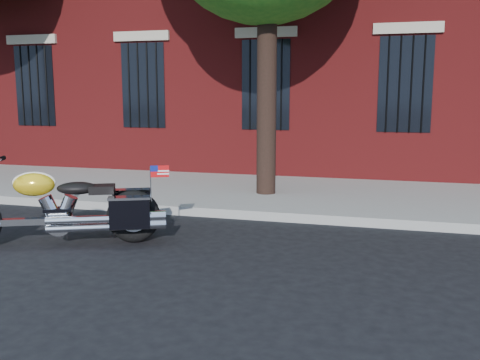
# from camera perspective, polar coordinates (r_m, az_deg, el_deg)

# --- Properties ---
(ground) EXTENTS (120.00, 120.00, 0.00)m
(ground) POSITION_cam_1_polar(r_m,az_deg,el_deg) (7.61, -5.75, -6.20)
(ground) COLOR black
(ground) RESTS_ON ground
(curb) EXTENTS (40.00, 0.16, 0.15)m
(curb) POSITION_cam_1_polar(r_m,az_deg,el_deg) (8.85, -2.55, -3.46)
(curb) COLOR gray
(curb) RESTS_ON ground
(sidewalk) EXTENTS (40.00, 3.60, 0.15)m
(sidewalk) POSITION_cam_1_polar(r_m,az_deg,el_deg) (10.62, 0.56, -1.31)
(sidewalk) COLOR gray
(sidewalk) RESTS_ON ground
(motorcycle) EXTENTS (2.82, 1.52, 1.46)m
(motorcycle) POSITION_cam_1_polar(r_m,az_deg,el_deg) (7.47, -18.08, -3.00)
(motorcycle) COLOR black
(motorcycle) RESTS_ON ground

